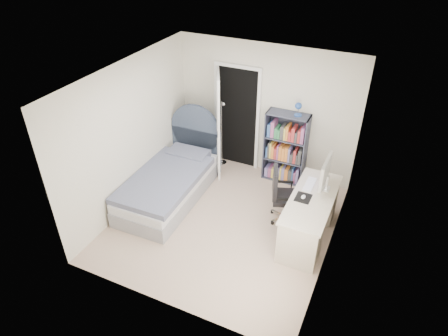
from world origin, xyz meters
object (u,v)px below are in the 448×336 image
at_px(nightstand, 199,146).
at_px(bookcase, 286,150).
at_px(desk, 310,215).
at_px(bed, 171,181).
at_px(floor_lamp, 222,139).
at_px(office_chair, 282,193).

bearing_deg(nightstand, bookcase, 5.26).
bearing_deg(desk, bed, 179.54).
bearing_deg(bookcase, bed, -140.89).
height_order(bed, desk, bed).
xyz_separation_m(floor_lamp, desk, (2.13, -1.36, -0.14)).
bearing_deg(floor_lamp, office_chair, -36.00).
distance_m(nightstand, office_chair, 2.28).
xyz_separation_m(bookcase, desk, (0.84, -1.37, -0.22)).
relative_size(bookcase, desk, 1.04).
height_order(nightstand, bookcase, bookcase).
bearing_deg(nightstand, desk, -25.20).
bearing_deg(desk, floor_lamp, 147.36).
height_order(bed, floor_lamp, floor_lamp).
distance_m(bed, desk, 2.50).
height_order(floor_lamp, office_chair, floor_lamp).
bearing_deg(desk, bookcase, 121.53).
bearing_deg(office_chair, nightstand, 153.74).
bearing_deg(floor_lamp, nightstand, -161.32).
bearing_deg(nightstand, floor_lamp, 18.68).
height_order(nightstand, floor_lamp, floor_lamp).
xyz_separation_m(bed, nightstand, (-0.07, 1.19, 0.06)).
height_order(desk, office_chair, desk).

